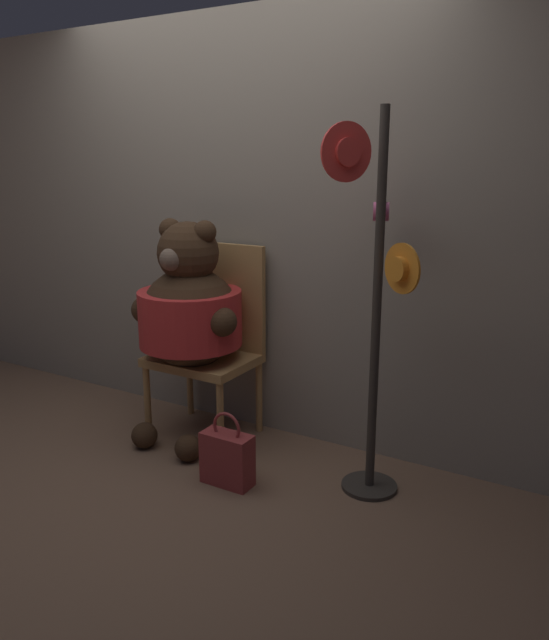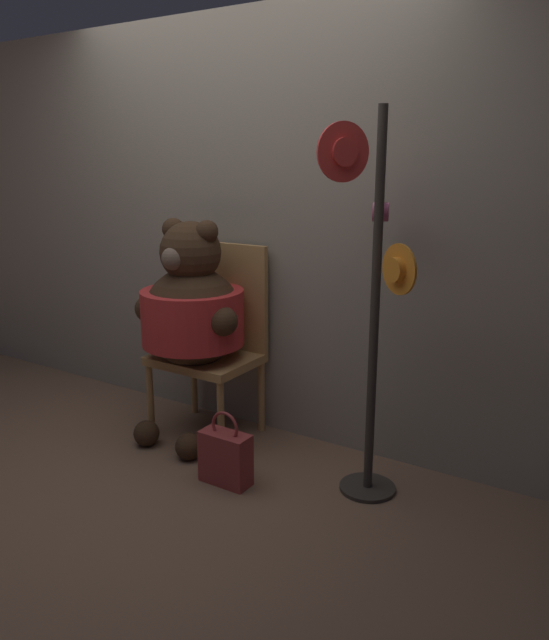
# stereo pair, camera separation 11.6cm
# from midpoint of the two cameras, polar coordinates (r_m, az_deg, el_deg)

# --- Properties ---
(ground_plane) EXTENTS (14.00, 14.00, 0.00)m
(ground_plane) POSITION_cam_midpoint_polar(r_m,az_deg,el_deg) (3.49, -8.86, -13.17)
(ground_plane) COLOR brown
(wall_back) EXTENTS (8.00, 0.10, 2.41)m
(wall_back) POSITION_cam_midpoint_polar(r_m,az_deg,el_deg) (3.73, -1.50, 8.35)
(wall_back) COLOR gray
(wall_back) RESTS_ON ground_plane
(chair) EXTENTS (0.59, 0.46, 1.13)m
(chair) POSITION_cam_midpoint_polar(r_m,az_deg,el_deg) (3.72, -4.60, -1.28)
(chair) COLOR #B2844C
(chair) RESTS_ON ground_plane
(teddy_bear) EXTENTS (0.71, 0.63, 1.29)m
(teddy_bear) POSITION_cam_midpoint_polar(r_m,az_deg,el_deg) (3.56, -6.65, 0.84)
(teddy_bear) COLOR #3D2819
(teddy_bear) RESTS_ON ground_plane
(hat_display_rack) EXTENTS (0.42, 0.52, 1.84)m
(hat_display_rack) POSITION_cam_midpoint_polar(r_m,az_deg,el_deg) (2.91, 10.15, 1.49)
(hat_display_rack) COLOR #332D28
(hat_display_rack) RESTS_ON ground_plane
(handbag_on_ground) EXTENTS (0.27, 0.12, 0.39)m
(handbag_on_ground) POSITION_cam_midpoint_polar(r_m,az_deg,el_deg) (3.24, -3.46, -12.38)
(handbag_on_ground) COLOR maroon
(handbag_on_ground) RESTS_ON ground_plane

